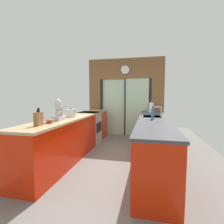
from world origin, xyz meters
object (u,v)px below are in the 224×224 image
object	(u,v)px
stand_mixer	(58,112)
mixing_bowl	(49,121)
stock_pot	(71,113)
paper_towel_roll	(151,108)
kettle	(151,108)
soap_bottle	(153,114)
oven_range	(90,127)
knife_block	(38,119)

from	to	relation	value
stand_mixer	mixing_bowl	bearing A→B (deg)	-90.00
mixing_bowl	stock_pot	size ratio (longest dim) A/B	0.92
stand_mixer	paper_towel_roll	distance (m)	2.69
kettle	soap_bottle	bearing A→B (deg)	-90.06
oven_range	stand_mixer	bearing A→B (deg)	-89.40
knife_block	stock_pot	world-z (taller)	knife_block
stock_pot	stand_mixer	bearing A→B (deg)	-90.00
soap_bottle	mixing_bowl	bearing A→B (deg)	-153.20
stock_pot	paper_towel_roll	world-z (taller)	paper_towel_roll
mixing_bowl	kettle	bearing A→B (deg)	57.85
stand_mixer	soap_bottle	world-z (taller)	stand_mixer
oven_range	kettle	size ratio (longest dim) A/B	3.90
oven_range	stock_pot	world-z (taller)	stock_pot
oven_range	stock_pot	bearing A→B (deg)	-89.16
oven_range	kettle	world-z (taller)	kettle
kettle	paper_towel_roll	size ratio (longest dim) A/B	0.75
knife_block	kettle	world-z (taller)	knife_block
kettle	soap_bottle	size ratio (longest dim) A/B	0.89
mixing_bowl	stock_pot	world-z (taller)	stock_pot
soap_bottle	stock_pot	bearing A→B (deg)	-178.03
stand_mixer	soap_bottle	distance (m)	1.87
stock_pot	mixing_bowl	bearing A→B (deg)	-90.00
stock_pot	soap_bottle	world-z (taller)	soap_bottle
stand_mixer	paper_towel_roll	world-z (taller)	stand_mixer
stock_pot	soap_bottle	size ratio (longest dim) A/B	0.83
soap_bottle	kettle	bearing A→B (deg)	89.94
kettle	soap_bottle	world-z (taller)	soap_bottle
stock_pot	paper_towel_roll	distance (m)	2.33
oven_range	paper_towel_roll	world-z (taller)	paper_towel_roll
knife_block	paper_towel_roll	size ratio (longest dim) A/B	0.92
kettle	soap_bottle	distance (m)	1.94
oven_range	stock_pot	distance (m)	1.37
stand_mixer	paper_towel_roll	bearing A→B (deg)	48.61
mixing_bowl	soap_bottle	size ratio (longest dim) A/B	0.77
soap_bottle	knife_block	bearing A→B (deg)	-146.71
kettle	mixing_bowl	bearing A→B (deg)	-122.15
mixing_bowl	stand_mixer	size ratio (longest dim) A/B	0.48
knife_block	paper_towel_roll	bearing A→B (deg)	55.74
knife_block	soap_bottle	world-z (taller)	knife_block
oven_range	soap_bottle	size ratio (longest dim) A/B	3.47
oven_range	paper_towel_roll	xyz separation A→B (m)	(1.80, 0.25, 0.61)
mixing_bowl	soap_bottle	distance (m)	2.00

